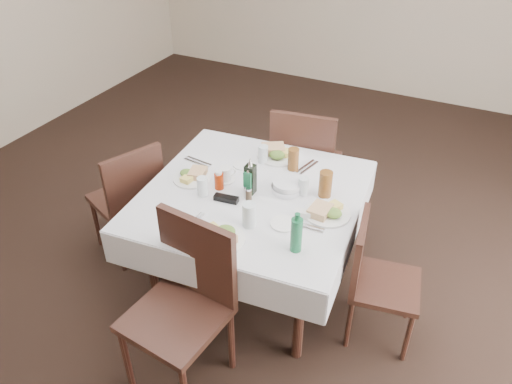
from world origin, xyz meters
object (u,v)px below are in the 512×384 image
Objects in this scene: water_e at (303,186)px; ketchup_bottle at (219,180)px; oil_cruet_green at (249,182)px; water_s at (249,215)px; bread_basket at (287,187)px; chair_north at (304,160)px; water_n at (263,154)px; coffee_mug at (225,175)px; green_bottle at (296,234)px; chair_south at (186,295)px; chair_west at (131,196)px; water_w at (203,187)px; chair_east at (373,273)px; oil_cruet_dark at (250,178)px; dining_table at (252,203)px.

ketchup_bottle reaches higher than water_e.
water_e is 0.55× the size of oil_cruet_green.
bread_basket is (0.05, 0.41, -0.04)m from water_s.
chair_north is at bearing 101.99° from bread_basket.
coffee_mug is at bearing -111.37° from water_n.
coffee_mug is 0.54× the size of green_bottle.
chair_south is at bearing -85.68° from water_n.
ketchup_bottle is at bearing 153.53° from green_bottle.
water_e is (1.19, 0.22, 0.30)m from chair_west.
oil_cruet_green is (0.25, 0.13, 0.03)m from water_w.
oil_cruet_green is (-0.83, 0.03, 0.38)m from chair_east.
oil_cruet_dark is (0.25, 0.15, 0.04)m from water_w.
dining_table is at bearing -10.26° from oil_cruet_dark.
oil_cruet_dark reaches higher than ketchup_bottle.
coffee_mug is at bearing 174.16° from chair_east.
water_w reaches higher than dining_table.
chair_north is 8.70× the size of water_e.
chair_south is 0.79m from oil_cruet_green.
green_bottle is (0.26, -0.48, 0.07)m from bread_basket.
chair_west is 0.71m from water_w.
oil_cruet_green is at bearing 4.72° from chair_west.
chair_south reaches higher than green_bottle.
green_bottle reaches higher than coffee_mug.
water_s is 0.70× the size of oil_cruet_green.
coffee_mug is at bearing 166.11° from dining_table.
water_s is 0.32m from green_bottle.
water_s reaches higher than dining_table.
chair_west reaches higher than chair_east.
bread_basket is at bearing 82.34° from water_s.
chair_west is 1.41m from green_bottle.
oil_cruet_dark is (-0.83, 0.05, 0.39)m from chair_east.
oil_cruet_dark is at bearing -156.48° from water_e.
chair_east is at bearing 5.25° from water_w.
water_n is 0.59× the size of oil_cruet_green.
bread_basket is at bearing -171.35° from water_e.
water_s reaches higher than ketchup_bottle.
chair_east is 1.06m from water_n.
green_bottle is (0.46, -0.35, 0.02)m from oil_cruet_green.
oil_cruet_dark is 0.21m from ketchup_bottle.
bread_basket is at bearing -40.98° from water_n.
coffee_mug is (-0.12, -0.31, -0.02)m from water_n.
chair_north reaches higher than chair_west.
chair_east is 0.91m from oil_cruet_green.
green_bottle is at bearing -17.11° from water_w.
chair_north is at bearing 87.31° from dining_table.
ketchup_bottle is (0.69, 0.05, 0.30)m from chair_west.
chair_north is at bearing 72.76° from water_w.
oil_cruet_green reaches higher than water_n.
oil_cruet_dark is (0.08, -0.36, 0.04)m from water_n.
bread_basket is 0.40m from coffee_mug.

